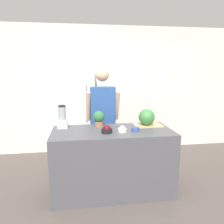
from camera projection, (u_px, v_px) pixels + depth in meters
The scene contains 12 objects.
ground_plane at pixel (117, 206), 2.81m from camera, with size 14.00×14.00×0.00m, color #564C47.
wall_back at pixel (100, 90), 4.59m from camera, with size 8.00×0.06×2.60m.
counter_island at pixel (112, 161), 3.09m from camera, with size 1.65×0.75×0.90m.
refrigerator at pixel (75, 110), 4.23m from camera, with size 0.75×0.65×1.89m.
person at pixel (103, 119), 3.65m from camera, with size 0.54×0.27×1.76m.
cutting_board at pixel (148, 125), 3.25m from camera, with size 0.41×0.26×0.01m.
watermelon at pixel (147, 117), 3.22m from camera, with size 0.24×0.24×0.24m.
bowl_cherries at pixel (107, 130), 2.87m from camera, with size 0.14×0.14×0.11m.
bowl_cream at pixel (122, 129), 2.92m from camera, with size 0.11×0.11×0.09m.
bowl_small_blue at pixel (135, 129), 2.98m from camera, with size 0.11×0.11×0.05m.
blender at pixel (62, 119), 3.10m from camera, with size 0.15×0.15×0.33m.
potted_plant at pixel (99, 118), 3.18m from camera, with size 0.17×0.17×0.23m.
Camera 1 is at (-0.43, -2.49, 1.72)m, focal length 35.00 mm.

